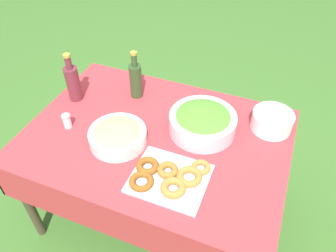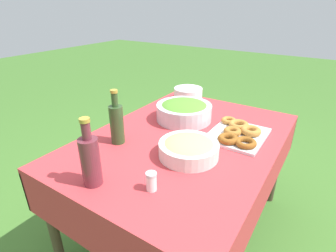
% 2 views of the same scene
% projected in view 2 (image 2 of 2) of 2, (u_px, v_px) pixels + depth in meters
% --- Properties ---
extents(ground_plane, '(14.00, 14.00, 0.00)m').
position_uv_depth(ground_plane, '(181.00, 228.00, 1.73)').
color(ground_plane, '#3D6B28').
extents(picnic_table, '(1.34, 0.95, 0.68)m').
position_uv_depth(picnic_table, '(184.00, 151.00, 1.48)').
color(picnic_table, '#B73338').
rests_on(picnic_table, ground_plane).
extents(salad_bowl, '(0.34, 0.34, 0.12)m').
position_uv_depth(salad_bowl, '(184.00, 110.00, 1.63)').
color(salad_bowl, silver).
rests_on(salad_bowl, picnic_table).
extents(pasta_bowl, '(0.29, 0.29, 0.09)m').
position_uv_depth(pasta_bowl, '(189.00, 148.00, 1.25)').
color(pasta_bowl, silver).
rests_on(pasta_bowl, picnic_table).
extents(donut_platter, '(0.37, 0.31, 0.05)m').
position_uv_depth(donut_platter, '(238.00, 133.00, 1.44)').
color(donut_platter, silver).
rests_on(donut_platter, picnic_table).
extents(plate_stack, '(0.21, 0.21, 0.10)m').
position_uv_depth(plate_stack, '(188.00, 94.00, 1.96)').
color(plate_stack, white).
rests_on(plate_stack, picnic_table).
extents(olive_oil_bottle, '(0.07, 0.07, 0.29)m').
position_uv_depth(olive_oil_bottle, '(117.00, 123.00, 1.34)').
color(olive_oil_bottle, '#2D4723').
rests_on(olive_oil_bottle, picnic_table).
extents(wine_bottle, '(0.08, 0.08, 0.29)m').
position_uv_depth(wine_bottle, '(90.00, 159.00, 1.03)').
color(wine_bottle, maroon).
rests_on(wine_bottle, picnic_table).
extents(salt_shaker, '(0.04, 0.04, 0.08)m').
position_uv_depth(salt_shaker, '(151.00, 181.00, 1.02)').
color(salt_shaker, white).
rests_on(salt_shaker, picnic_table).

